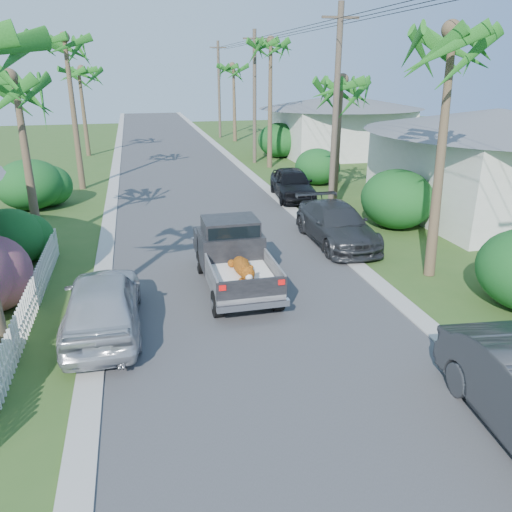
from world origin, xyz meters
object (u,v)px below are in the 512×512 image
object	(u,v)px
utility_pole_d	(219,89)
house_right_far	(340,128)
palm_r_a	(457,32)
palm_r_d	(234,66)
utility_pole_b	(335,115)
parked_car_rm	(336,225)
palm_l_d	(79,69)
palm_r_b	(341,81)
parked_car_ln	(102,303)
pickup_truck	(232,253)
palm_l_c	(64,39)
palm_r_c	(271,42)
palm_l_b	(13,78)
house_right_near	(491,167)
utility_pole_c	(255,97)
parked_car_rf	(292,184)

from	to	relation	value
utility_pole_d	house_right_far	bearing A→B (deg)	-60.35
palm_r_a	utility_pole_d	world-z (taller)	utility_pole_d
palm_r_d	utility_pole_b	world-z (taller)	utility_pole_b
parked_car_rm	palm_l_d	bearing A→B (deg)	114.49
palm_r_b	house_right_far	world-z (taller)	palm_r_b
parked_car_ln	house_right_far	xyz separation A→B (m)	(17.05, 25.61, 1.31)
pickup_truck	palm_l_c	distance (m)	17.73
palm_l_d	utility_pole_b	size ratio (longest dim) A/B	0.86
parked_car_ln	palm_r_c	xyz separation A→B (m)	(10.25, 21.61, 7.30)
palm_l_b	palm_r_b	xyz separation A→B (m)	(13.40, 3.00, -0.20)
pickup_truck	utility_pole_b	size ratio (longest dim) A/B	0.57
palm_r_d	utility_pole_d	world-z (taller)	utility_pole_d
palm_r_a	palm_r_c	world-z (taller)	palm_r_c
house_right_far	parked_car_rm	bearing A→B (deg)	-112.63
palm_l_b	palm_l_d	distance (m)	22.00
pickup_truck	house_right_near	size ratio (longest dim) A/B	0.57
house_right_near	utility_pole_c	world-z (taller)	utility_pole_c
parked_car_rf	house_right_far	distance (m)	15.36
house_right_far	palm_l_c	bearing A→B (deg)	-157.17
palm_r_d	parked_car_rm	bearing A→B (deg)	-93.76
parked_car_rf	palm_l_c	xyz separation A→B (m)	(-11.00, 5.05, 7.12)
palm_r_b	house_right_far	size ratio (longest dim) A/B	0.80
palm_r_a	palm_l_c	bearing A→B (deg)	127.55
palm_r_c	parked_car_rf	bearing A→B (deg)	-97.55
house_right_near	utility_pole_b	size ratio (longest dim) A/B	1.00
pickup_truck	house_right_far	xyz separation A→B (m)	(13.19, 23.27, 1.11)
parked_car_rf	house_right_far	bearing A→B (deg)	64.30
house_right_far	utility_pole_d	size ratio (longest dim) A/B	1.00
parked_car_rm	utility_pole_c	distance (m)	18.81
palm_r_b	palm_r_a	bearing A→B (deg)	-91.91
palm_l_b	house_right_far	bearing A→B (deg)	42.27
pickup_truck	utility_pole_c	size ratio (longest dim) A/B	0.57
palm_l_c	utility_pole_c	world-z (taller)	palm_l_c
palm_r_a	palm_l_b	bearing A→B (deg)	155.39
pickup_truck	parked_car_rf	bearing A→B (deg)	63.07
parked_car_ln	palm_r_a	distance (m)	12.39
palm_r_a	palm_r_b	world-z (taller)	palm_r_a
palm_l_d	utility_pole_c	xyz separation A→B (m)	(12.10, -6.00, -1.84)
palm_l_b	house_right_near	size ratio (longest dim) A/B	0.82
palm_l_b	palm_r_a	world-z (taller)	palm_r_a
house_right_far	utility_pole_c	xyz separation A→B (m)	(-7.40, -2.00, 2.48)
palm_l_d	utility_pole_b	distance (m)	24.31
palm_l_b	palm_l_c	world-z (taller)	palm_l_c
palm_r_b	palm_l_d	bearing A→B (deg)	124.59
palm_l_d	house_right_far	world-z (taller)	palm_l_d
parked_car_rf	palm_l_b	world-z (taller)	palm_l_b
palm_l_d	house_right_far	xyz separation A→B (m)	(19.50, -4.00, -4.32)
palm_l_b	utility_pole_b	bearing A→B (deg)	4.61
palm_r_c	house_right_near	size ratio (longest dim) A/B	1.04
parked_car_rf	palm_r_b	world-z (taller)	palm_r_b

